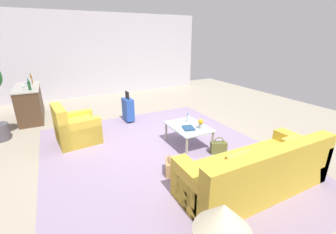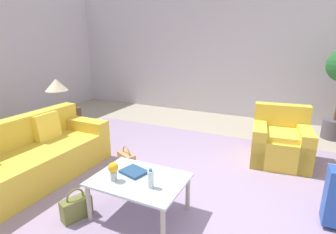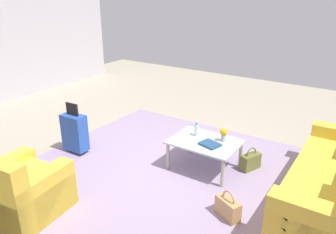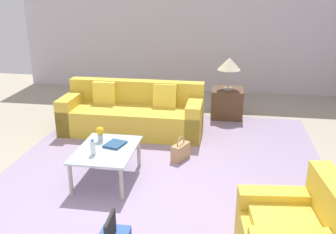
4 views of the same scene
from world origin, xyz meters
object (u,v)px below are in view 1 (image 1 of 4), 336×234
Objects in this scene: wine_glass_right_of_centre at (29,79)px; wine_bottle_clear at (30,82)px; wine_glass_leftmost at (23,87)px; handbag_olive at (218,147)px; armchair at (74,130)px; handbag_tan at (170,167)px; table_lamp at (223,219)px; suitcase_blue at (128,109)px; wine_bottle_green at (29,85)px; water_bottle at (188,118)px; coffee_table_book at (188,128)px; coffee_table at (189,128)px; wine_bottle_amber at (31,79)px; wine_glass_left_of_centre at (26,83)px; couch at (258,174)px; flower_vase at (201,123)px; bar_console at (30,102)px.

wine_glass_right_of_centre is 0.51× the size of wine_bottle_clear.
wine_glass_leftmost is 5.03m from handbag_olive.
handbag_tan is at bearing -147.60° from armchair.
table_lamp is at bearing -167.24° from wine_glass_right_of_centre.
wine_glass_leftmost is 0.18× the size of suitcase_blue.
wine_glass_leftmost is 0.15m from wine_bottle_green.
water_bottle is 0.76× the size of coffee_table_book.
coffee_table is at bearing -135.15° from wine_bottle_green.
suitcase_blue is 2.81m from handbag_olive.
armchair reaches higher than suitcase_blue.
wine_bottle_green is 0.51m from wine_bottle_clear.
wine_bottle_clear is at bearing -12.75° from wine_glass_leftmost.
coffee_table_book is at bearing -144.65° from wine_bottle_amber.
table_lamp is at bearing -165.64° from wine_bottle_green.
wine_glass_leftmost and wine_glass_left_of_centre have the same top height.
wine_bottle_clear is (6.31, 1.48, 0.02)m from table_lamp.
table_lamp is 3.91× the size of wine_glass_left_of_centre.
suitcase_blue is (4.80, -0.80, -0.67)m from table_lamp.
wine_glass_leftmost is 0.56m from wine_glass_left_of_centre.
table_lamp is at bearing 122.20° from couch.
couch is at bearing 168.03° from handbag_olive.
coffee_table is 5.01m from wine_bottle_amber.
wine_bottle_green is at bearing 44.85° from coffee_table.
flower_vase is at bearing -134.03° from wine_glass_leftmost.
armchair is 3.15× the size of wine_bottle_clear.
water_bottle is 0.68× the size of wine_bottle_green.
handbag_tan is at bearing -152.30° from bar_console.
wine_bottle_clear is at bearing 40.04° from flower_vase.
table_lamp is at bearing 170.54° from suitcase_blue.
bar_console reaches higher than armchair.
handbag_tan is at bearing -155.86° from wine_bottle_amber.
wine_bottle_clear is at bearing -84.52° from wine_glass_left_of_centre.
wine_bottle_green reaches higher than coffee_table_book.
wine_glass_left_of_centre is 2.91m from suitcase_blue.
flower_vase is 1.33× the size of wine_glass_leftmost.
table_lamp reaches higher than coffee_table.
flower_vase is at bearing -138.91° from wine_glass_left_of_centre.
wine_bottle_green is at bearing 180.00° from wine_bottle_clear.
wine_bottle_clear reaches higher than wine_glass_right_of_centre.
wine_bottle_clear reaches higher than couch.
wine_bottle_amber reaches higher than armchair.
wine_bottle_clear is (0.01, -0.12, 0.57)m from bar_console.
bar_console is 10.69× the size of wine_glass_right_of_centre.
wine_glass_right_of_centre is (0.56, -0.04, 0.00)m from wine_glass_left_of_centre.
wine_glass_left_of_centre is 1.00× the size of wine_glass_right_of_centre.
bar_console is at bearing 41.53° from coffee_table.
armchair is at bearing 70.92° from coffee_table_book.
table_lamp reaches higher than bar_console.
table_lamp reaches higher than wine_glass_leftmost.
wine_bottle_amber reaches higher than bar_console.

